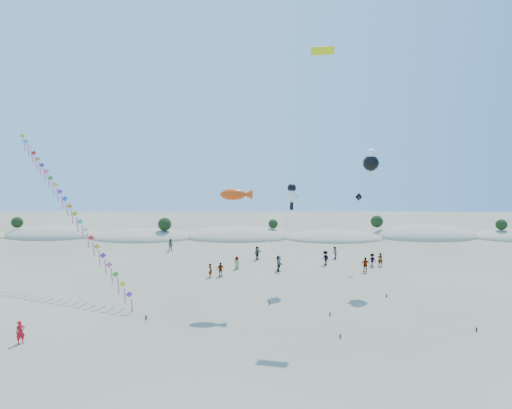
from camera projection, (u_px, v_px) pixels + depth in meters
The scene contains 10 objects.
ground at pixel (206, 365), 27.65m from camera, with size 160.00×160.00×0.00m, color #786D53.
dune_ridge at pixel (244, 236), 72.51m from camera, with size 145.30×11.49×5.57m.
kite_train at pixel (68, 205), 44.07m from camera, with size 19.55×17.77×16.88m.
fish_kite at pixel (237, 195), 38.74m from camera, with size 9.62×8.56×10.60m.
cartoon_kite_low at pixel (292, 194), 44.36m from camera, with size 3.17×7.02×10.73m.
cartoon_kite_high at pixel (371, 162), 45.11m from camera, with size 6.87×11.11×14.36m.
parafoil_kite at pixel (326, 58), 37.69m from camera, with size 12.32×7.67×23.20m.
dark_kite at pixel (365, 220), 49.00m from camera, with size 0.97×11.88×9.17m.
flyer_foreground at pixel (20, 332), 30.86m from camera, with size 0.61×0.40×1.67m, color red.
beachgoers at pixel (286, 258), 53.56m from camera, with size 28.53×14.06×1.87m.
Camera 1 is at (3.28, -26.35, 13.37)m, focal length 30.00 mm.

